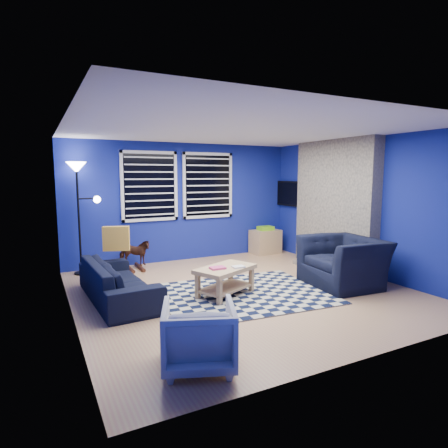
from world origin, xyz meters
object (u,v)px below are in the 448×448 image
object	(u,v)px
armchair_big	(343,262)
armchair_bent	(199,335)
coffee_table	(225,275)
sofa	(118,281)
rocking_horse	(134,253)
tv	(291,194)
cabinet	(265,241)
floor_lamp	(78,183)

from	to	relation	value
armchair_big	armchair_bent	bearing A→B (deg)	-61.62
coffee_table	sofa	bearing A→B (deg)	159.80
armchair_bent	rocking_horse	world-z (taller)	armchair_bent
sofa	armchair_big	bearing A→B (deg)	-108.42
tv	sofa	xyz separation A→B (m)	(-4.28, -1.55, -1.11)
cabinet	floor_lamp	world-z (taller)	floor_lamp
armchair_bent	floor_lamp	distance (m)	4.38
armchair_bent	armchair_big	bearing A→B (deg)	-135.07
armchair_big	coffee_table	size ratio (longest dim) A/B	1.14
armchair_bent	rocking_horse	bearing A→B (deg)	-73.53
tv	armchair_bent	bearing A→B (deg)	-135.76
sofa	armchair_big	size ratio (longest dim) A/B	1.61
tv	floor_lamp	size ratio (longest dim) A/B	0.49
cabinet	floor_lamp	size ratio (longest dim) A/B	0.33
armchair_big	rocking_horse	xyz separation A→B (m)	(-2.84, 2.62, -0.07)
sofa	floor_lamp	world-z (taller)	floor_lamp
cabinet	sofa	bearing A→B (deg)	-158.35
cabinet	rocking_horse	bearing A→B (deg)	178.51
sofa	armchair_bent	xyz separation A→B (m)	(0.29, -2.33, 0.03)
tv	armchair_big	size ratio (longest dim) A/B	0.82
sofa	coffee_table	world-z (taller)	sofa
coffee_table	cabinet	world-z (taller)	cabinet
sofa	armchair_big	world-z (taller)	armchair_big
sofa	coffee_table	distance (m)	1.59
tv	armchair_big	world-z (taller)	tv
sofa	coffee_table	bearing A→B (deg)	-113.35
armchair_big	rocking_horse	world-z (taller)	armchair_big
sofa	rocking_horse	bearing A→B (deg)	-24.30
armchair_bent	floor_lamp	size ratio (longest dim) A/B	0.34
coffee_table	tv	bearing A→B (deg)	37.00
armchair_big	floor_lamp	size ratio (longest dim) A/B	0.59
tv	cabinet	size ratio (longest dim) A/B	1.45
tv	coffee_table	world-z (taller)	tv
sofa	cabinet	xyz separation A→B (m)	(3.76, 1.80, -0.00)
tv	rocking_horse	size ratio (longest dim) A/B	1.64
sofa	armchair_bent	bearing A→B (deg)	-176.08
sofa	floor_lamp	bearing A→B (deg)	6.29
sofa	rocking_horse	xyz separation A→B (m)	(0.64, 1.67, 0.04)
coffee_table	floor_lamp	distance (m)	3.24
floor_lamp	armchair_bent	bearing A→B (deg)	-81.91
armchair_bent	sofa	bearing A→B (deg)	-61.38
sofa	rocking_horse	size ratio (longest dim) A/B	3.24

